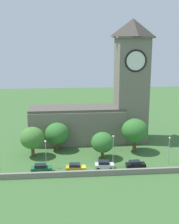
# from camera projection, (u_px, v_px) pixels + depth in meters

# --- Properties ---
(ground_plane) EXTENTS (200.00, 200.00, 0.00)m
(ground_plane) POSITION_uv_depth(u_px,v_px,m) (81.00, 148.00, 81.18)
(ground_plane) COLOR #3D6633
(church) EXTENTS (32.99, 9.88, 33.32)m
(church) POSITION_uv_depth(u_px,v_px,m) (104.00, 103.00, 84.46)
(church) COLOR slate
(church) RESTS_ON ground
(quay_barrier) EXTENTS (52.34, 0.70, 1.23)m
(quay_barrier) POSITION_uv_depth(u_px,v_px,m) (86.00, 173.00, 64.28)
(quay_barrier) COLOR gray
(quay_barrier) RESTS_ON ground
(car_green) EXTENTS (4.59, 2.20, 1.83)m
(car_green) POSITION_uv_depth(u_px,v_px,m) (41.00, 168.00, 66.10)
(car_green) COLOR #1E6B38
(car_green) RESTS_ON ground
(car_yellow) EXTENTS (4.40, 2.30, 1.80)m
(car_yellow) POSITION_uv_depth(u_px,v_px,m) (76.00, 168.00, 66.46)
(car_yellow) COLOR gold
(car_yellow) RESTS_ON ground
(car_white) EXTENTS (4.28, 2.48, 1.92)m
(car_white) POSITION_uv_depth(u_px,v_px,m) (104.00, 165.00, 67.67)
(car_white) COLOR silver
(car_white) RESTS_ON ground
(car_black) EXTENTS (4.39, 2.19, 1.69)m
(car_black) POSITION_uv_depth(u_px,v_px,m) (135.00, 164.00, 68.31)
(car_black) COLOR black
(car_black) RESTS_ON ground
(streetlamp_west_mid) EXTENTS (0.44, 0.44, 6.43)m
(streetlamp_west_mid) POSITION_uv_depth(u_px,v_px,m) (46.00, 149.00, 67.57)
(streetlamp_west_mid) COLOR #9EA0A5
(streetlamp_west_mid) RESTS_ON ground
(streetlamp_central) EXTENTS (0.44, 0.44, 7.43)m
(streetlamp_central) POSITION_uv_depth(u_px,v_px,m) (113.00, 146.00, 67.95)
(streetlamp_central) COLOR #9EA0A5
(streetlamp_central) RESTS_ON ground
(streetlamp_east_mid) EXTENTS (0.44, 0.44, 6.53)m
(streetlamp_east_mid) POSITION_uv_depth(u_px,v_px,m) (169.00, 146.00, 69.61)
(streetlamp_east_mid) COLOR #9EA0A5
(streetlamp_east_mid) RESTS_ON ground
(tree_by_tower) EXTENTS (6.23, 6.23, 7.33)m
(tree_by_tower) POSITION_uv_depth(u_px,v_px,m) (57.00, 134.00, 78.24)
(tree_by_tower) COLOR brown
(tree_by_tower) RESTS_ON ground
(tree_riverside_east) EXTENTS (5.92, 5.92, 7.47)m
(tree_riverside_east) POSITION_uv_depth(u_px,v_px,m) (32.00, 138.00, 73.92)
(tree_riverside_east) COLOR brown
(tree_riverside_east) RESTS_ON ground
(tree_riverside_west) EXTENTS (6.67, 6.67, 8.65)m
(tree_riverside_west) POSITION_uv_depth(u_px,v_px,m) (135.00, 131.00, 76.89)
(tree_riverside_west) COLOR brown
(tree_riverside_west) RESTS_ON ground
(tree_churchyard) EXTENTS (5.44, 5.44, 6.52)m
(tree_churchyard) POSITION_uv_depth(u_px,v_px,m) (102.00, 142.00, 72.98)
(tree_churchyard) COLOR brown
(tree_churchyard) RESTS_ON ground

